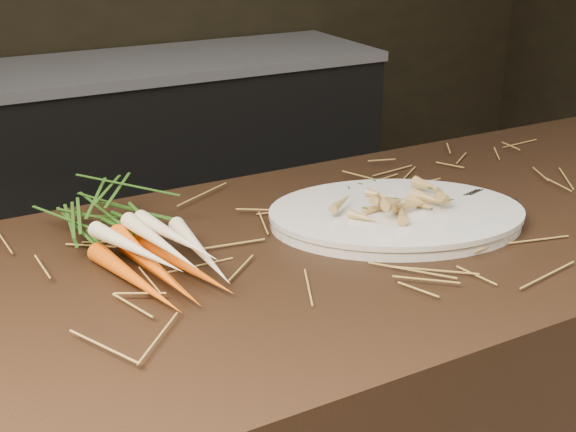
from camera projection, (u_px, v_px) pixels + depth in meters
name	position (u px, v px, depth m)	size (l,w,h in m)	color
back_counter	(162.00, 159.00, 3.02)	(1.82, 0.62, 0.84)	black
straw_bedding	(340.00, 236.00, 1.18)	(1.40, 0.60, 0.02)	#AD8C40
root_veg_bunch	(122.00, 228.00, 1.13)	(0.21, 0.45, 0.08)	#DB4F00
serving_platter	(396.00, 218.00, 1.24)	(0.43, 0.29, 0.02)	white
roasted_veg_heap	(397.00, 199.00, 1.22)	(0.21, 0.15, 0.05)	#A3743F
serving_fork	(488.00, 212.00, 1.23)	(0.01, 0.16, 0.00)	silver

